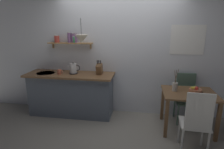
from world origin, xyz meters
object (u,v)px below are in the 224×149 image
(pendant_lamp, at_px, (81,39))
(electric_kettle, at_px, (73,69))
(dining_chair_near, at_px, (196,121))
(dining_table, at_px, (189,99))
(dining_chair_far, at_px, (186,96))
(coffee_mug_by_sink, at_px, (59,72))
(twig_vase, at_px, (175,86))
(knife_block, at_px, (99,69))
(fruit_bowl, at_px, (195,90))

(pendant_lamp, bearing_deg, electric_kettle, 151.55)
(dining_chair_near, height_order, pendant_lamp, pendant_lamp)
(dining_table, height_order, electric_kettle, electric_kettle)
(dining_chair_far, relative_size, pendant_lamp, 2.12)
(pendant_lamp, bearing_deg, dining_table, -3.99)
(dining_table, xyz_separation_m, coffee_mug_by_sink, (-2.53, 0.18, 0.36))
(dining_chair_far, xyz_separation_m, pendant_lamp, (-2.06, -0.25, 1.13))
(twig_vase, bearing_deg, pendant_lamp, 177.00)
(knife_block, bearing_deg, electric_kettle, -176.98)
(twig_vase, xyz_separation_m, electric_kettle, (-2.01, 0.22, 0.21))
(dining_table, bearing_deg, fruit_bowl, 6.35)
(dining_chair_far, bearing_deg, fruit_bowl, -81.36)
(fruit_bowl, xyz_separation_m, pendant_lamp, (-2.11, 0.13, 0.87))
(dining_chair_far, bearing_deg, knife_block, -177.20)
(dining_table, distance_m, twig_vase, 0.33)
(dining_table, bearing_deg, pendant_lamp, 176.01)
(dining_table, xyz_separation_m, knife_block, (-1.72, 0.30, 0.42))
(dining_chair_near, distance_m, fruit_bowl, 0.79)
(fruit_bowl, height_order, coffee_mug_by_sink, coffee_mug_by_sink)
(dining_chair_near, height_order, dining_chair_far, dining_chair_near)
(pendant_lamp, bearing_deg, dining_chair_far, 6.80)
(dining_chair_far, bearing_deg, dining_table, -96.11)
(dining_table, relative_size, coffee_mug_by_sink, 7.76)
(fruit_bowl, bearing_deg, dining_table, -173.65)
(dining_chair_near, bearing_deg, pendant_lamp, 156.16)
(twig_vase, height_order, pendant_lamp, pendant_lamp)
(electric_kettle, distance_m, knife_block, 0.54)
(dining_table, relative_size, fruit_bowl, 4.16)
(knife_block, bearing_deg, coffee_mug_by_sink, -171.72)
(fruit_bowl, xyz_separation_m, coffee_mug_by_sink, (-2.63, 0.17, 0.19))
(dining_chair_near, distance_m, twig_vase, 0.84)
(coffee_mug_by_sink, relative_size, pendant_lamp, 0.26)
(dining_chair_near, bearing_deg, electric_kettle, 155.64)
(dining_chair_far, relative_size, fruit_bowl, 4.33)
(dining_table, distance_m, electric_kettle, 2.31)
(dining_chair_far, bearing_deg, twig_vase, -130.71)
(dining_chair_near, distance_m, electric_kettle, 2.46)
(twig_vase, bearing_deg, dining_chair_near, -75.79)
(dining_chair_far, relative_size, coffee_mug_by_sink, 8.09)
(fruit_bowl, distance_m, pendant_lamp, 2.29)
(coffee_mug_by_sink, bearing_deg, electric_kettle, 18.32)
(dining_table, bearing_deg, dining_chair_near, -94.20)
(electric_kettle, height_order, coffee_mug_by_sink, electric_kettle)
(fruit_bowl, relative_size, coffee_mug_by_sink, 1.87)
(twig_vase, xyz_separation_m, pendant_lamp, (-1.77, 0.09, 0.83))
(twig_vase, height_order, knife_block, knife_block)
(dining_chair_near, relative_size, knife_block, 3.39)
(knife_block, relative_size, coffee_mug_by_sink, 2.53)
(dining_chair_far, bearing_deg, electric_kettle, -177.15)
(electric_kettle, relative_size, knife_block, 0.85)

